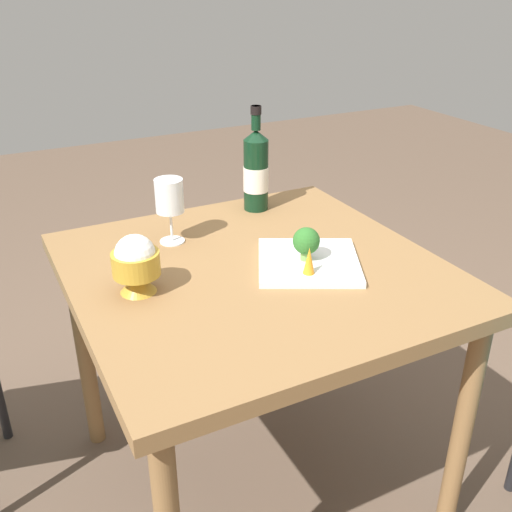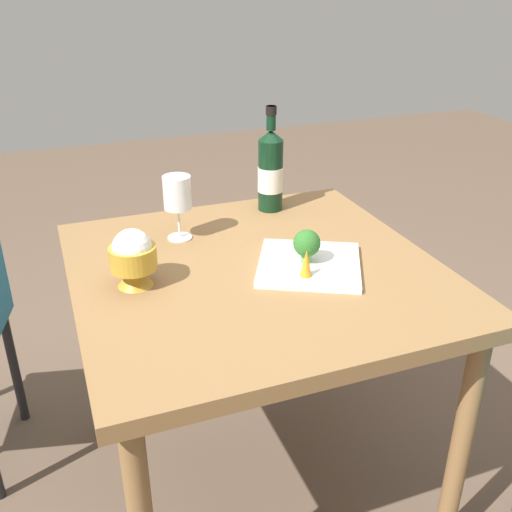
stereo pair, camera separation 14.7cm
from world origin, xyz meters
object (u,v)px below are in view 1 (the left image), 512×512
at_px(serving_plate, 308,262).
at_px(broccoli_floret, 306,242).
at_px(wine_bottle, 256,170).
at_px(wine_glass, 169,197).
at_px(carrot_garnish_left, 309,261).
at_px(rice_bowl, 136,263).

distance_m(serving_plate, broccoli_floret, 0.06).
distance_m(wine_bottle, wine_glass, 0.34).
bearing_deg(wine_bottle, carrot_garnish_left, 168.35).
height_order(rice_bowl, serving_plate, rice_bowl).
xyz_separation_m(wine_glass, broccoli_floret, (-0.29, -0.25, -0.06)).
height_order(rice_bowl, carrot_garnish_left, rice_bowl).
bearing_deg(wine_bottle, rice_bowl, 125.32).
xyz_separation_m(wine_bottle, carrot_garnish_left, (-0.47, 0.10, -0.07)).
xyz_separation_m(wine_bottle, rice_bowl, (-0.34, 0.48, -0.05)).
bearing_deg(rice_bowl, broccoli_floret, -98.51).
bearing_deg(carrot_garnish_left, rice_bowl, 71.51).
bearing_deg(carrot_garnish_left, wine_glass, 31.90).
xyz_separation_m(rice_bowl, carrot_garnish_left, (-0.13, -0.38, -0.02)).
relative_size(wine_bottle, serving_plate, 0.94).
bearing_deg(broccoli_floret, wine_glass, 41.22).
bearing_deg(serving_plate, carrot_garnish_left, 148.39).
distance_m(rice_bowl, carrot_garnish_left, 0.40).
relative_size(wine_glass, serving_plate, 0.53).
xyz_separation_m(wine_glass, serving_plate, (-0.29, -0.26, -0.12)).
relative_size(wine_bottle, carrot_garnish_left, 4.71).
relative_size(broccoli_floret, carrot_garnish_left, 1.27).
distance_m(wine_glass, broccoli_floret, 0.39).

